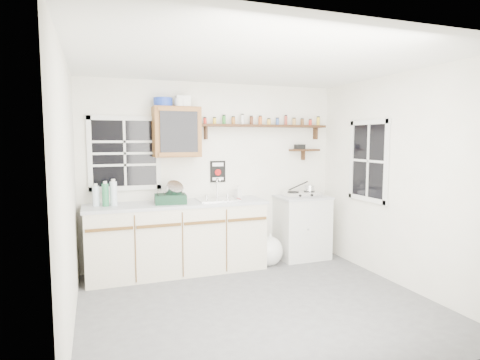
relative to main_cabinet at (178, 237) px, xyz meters
The scene contains 18 objects.
room 1.63m from the main_cabinet, 65.77° to the right, with size 3.64×3.24×2.54m.
main_cabinet is the anchor object (origin of this frame).
right_cabinet 1.84m from the main_cabinet, ahead, with size 0.73×0.57×0.91m.
sink 0.71m from the main_cabinet, ahead, with size 0.52×0.44×0.29m.
upper_cabinet 1.37m from the main_cabinet, 76.32° to the left, with size 0.60×0.32×0.65m.
upper_cabinet_clutter 1.75m from the main_cabinet, 99.96° to the left, with size 0.47×0.24×0.14m.
spice_shelf 1.98m from the main_cabinet, ahead, with size 1.91×0.18×0.35m.
secondary_shelf 2.25m from the main_cabinet, ahead, with size 0.45×0.16×0.24m.
warning_sign 1.08m from the main_cabinet, 24.36° to the left, with size 0.22×0.02×0.30m.
window_back 1.28m from the main_cabinet, 155.10° to the left, with size 0.93×0.03×0.98m.
window_right 2.68m from the main_cabinet, 17.55° to the right, with size 0.03×0.78×1.08m.
water_bottles 1.06m from the main_cabinet, behind, with size 0.29×0.12×0.33m.
dish_rack 0.56m from the main_cabinet, 151.83° to the right, with size 0.42×0.33×0.29m.
soap_bottle 1.03m from the main_cabinet, ahead, with size 0.08×0.08×0.18m, color white.
rag 0.90m from the main_cabinet, ahead, with size 0.13×0.11×0.02m, color maroon.
hotplate 1.87m from the main_cabinet, ahead, with size 0.53×0.29×0.08m.
saucepan 2.01m from the main_cabinet, ahead, with size 0.35×0.20×0.15m.
trash_bag 1.27m from the main_cabinet, ahead, with size 0.41×0.37×0.47m.
Camera 1 is at (-1.58, -3.77, 1.73)m, focal length 30.00 mm.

